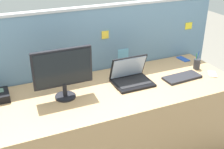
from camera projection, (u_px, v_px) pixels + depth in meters
name	position (u px, v px, depth m)	size (l,w,h in m)	color
desk	(114.00, 124.00, 2.66)	(2.26, 0.83, 0.75)	tan
cubicle_divider	(96.00, 74.00, 2.90)	(2.62, 0.08, 1.38)	#6084A3
desktop_monitor	(63.00, 71.00, 2.27)	(0.48, 0.17, 0.42)	black
laptop	(131.00, 76.00, 2.60)	(0.34, 0.28, 0.24)	black
keyboard_main	(182.00, 77.00, 2.68)	(0.36, 0.15, 0.02)	#232328
pen_cup	(197.00, 64.00, 2.87)	(0.06, 0.06, 0.19)	#333338
cell_phone_silver_slab	(212.00, 74.00, 2.76)	(0.07, 0.12, 0.01)	#B7BAC1
cell_phone_blue_case	(183.00, 59.00, 3.10)	(0.07, 0.15, 0.01)	blue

